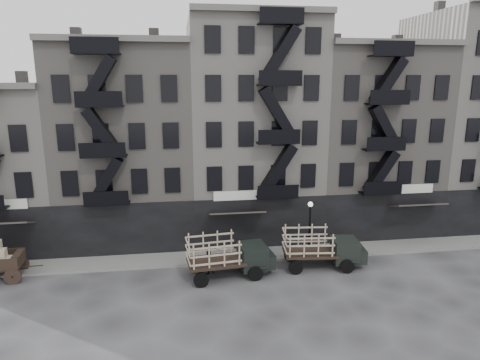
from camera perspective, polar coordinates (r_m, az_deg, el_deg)
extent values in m
plane|color=#38383A|center=(28.69, 4.77, -12.85)|extent=(140.00, 140.00, 0.00)
cube|color=slate|center=(31.99, 3.26, -9.80)|extent=(55.00, 2.50, 0.15)
cube|color=#4C4744|center=(36.89, -27.05, 11.88)|extent=(0.70, 0.70, 1.20)
cube|color=gray|center=(35.65, -14.66, 4.64)|extent=(10.00, 10.00, 15.00)
cube|color=black|center=(32.18, -15.02, -6.43)|extent=(10.00, 0.35, 4.00)
cube|color=#595651|center=(30.26, -16.65, 17.67)|extent=(10.00, 0.50, 0.40)
cube|color=#4C4744|center=(35.86, -20.45, 17.30)|extent=(0.70, 0.70, 1.20)
cube|color=#4C4744|center=(35.19, -11.23, 17.95)|extent=(0.70, 0.70, 1.20)
cube|color=#AFAAA0|center=(35.78, 1.46, 6.72)|extent=(10.00, 10.00, 17.00)
cube|color=black|center=(32.48, 2.85, -5.79)|extent=(10.00, 0.35, 4.00)
cube|color=#595651|center=(30.81, 3.28, 21.85)|extent=(10.00, 0.50, 0.40)
cube|color=#4C4744|center=(35.50, -3.58, 21.37)|extent=(0.70, 0.70, 1.20)
cube|color=#4C4744|center=(36.38, 5.71, 21.14)|extent=(0.70, 0.70, 1.20)
cube|color=gray|center=(38.84, 16.21, 5.24)|extent=(10.00, 10.00, 15.00)
cube|color=black|center=(35.69, 18.87, -4.73)|extent=(10.00, 0.35, 4.00)
cube|color=#595651|center=(33.97, 20.78, 16.85)|extent=(10.00, 0.50, 0.40)
cube|color=#4C4744|center=(37.47, 12.67, 17.59)|extent=(0.70, 0.70, 1.20)
cube|color=#4C4744|center=(39.71, 20.45, 16.84)|extent=(0.70, 0.70, 1.20)
cube|color=#AFAAA0|center=(43.76, 28.46, 7.00)|extent=(10.00, 10.00, 18.00)
cube|color=#4C4744|center=(42.30, 26.52, 20.15)|extent=(0.70, 0.70, 1.20)
cylinder|color=black|center=(30.95, 9.23, -6.94)|extent=(0.14, 0.14, 4.00)
sphere|color=silver|center=(30.29, 9.37, -3.21)|extent=(0.36, 0.36, 0.36)
cylinder|color=black|center=(31.04, -28.06, -11.30)|extent=(1.05, 0.16, 1.05)
cylinder|color=black|center=(32.72, -27.17, -9.95)|extent=(1.05, 0.16, 1.05)
cube|color=black|center=(31.53, -27.43, -9.26)|extent=(0.57, 1.55, 0.76)
cube|color=black|center=(28.19, -3.20, -10.80)|extent=(3.85, 2.53, 0.19)
cube|color=black|center=(28.68, 1.68, -10.11)|extent=(1.91, 2.10, 1.60)
cube|color=black|center=(29.08, 3.52, -10.48)|extent=(1.03, 1.69, 0.96)
cylinder|color=black|center=(28.04, 2.08, -12.37)|extent=(0.98, 0.34, 0.96)
cylinder|color=black|center=(29.90, 0.88, -10.66)|extent=(0.98, 0.34, 0.96)
cylinder|color=black|center=(27.33, -5.20, -13.15)|extent=(0.98, 0.34, 0.96)
cylinder|color=black|center=(29.23, -5.91, -11.32)|extent=(0.98, 0.34, 0.96)
cube|color=black|center=(29.99, 9.32, -9.48)|extent=(3.74, 2.42, 0.19)
cube|color=black|center=(30.53, 13.80, -9.07)|extent=(1.85, 2.03, 1.57)
cube|color=black|center=(30.92, 15.46, -9.50)|extent=(0.98, 1.64, 0.94)
cylinder|color=black|center=(29.87, 14.09, -11.13)|extent=(0.96, 0.32, 0.94)
cylinder|color=black|center=(31.70, 13.01, -9.59)|extent=(0.96, 0.32, 0.94)
cylinder|color=black|center=(29.10, 7.44, -11.50)|extent=(0.96, 0.32, 0.94)
cylinder|color=black|center=(30.98, 6.76, -9.88)|extent=(0.96, 0.32, 0.94)
imported|color=black|center=(28.89, -4.26, -10.87)|extent=(0.98, 0.90, 1.62)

